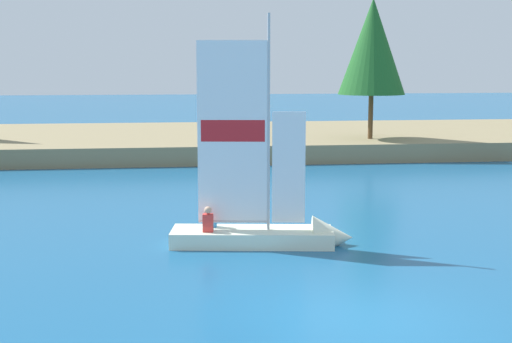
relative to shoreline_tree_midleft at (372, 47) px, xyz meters
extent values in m
plane|color=#195684|center=(-6.84, -23.48, -5.79)|extent=(200.00, 200.00, 0.00)
cube|color=#897A56|center=(-6.84, 4.48, -5.31)|extent=(80.00, 14.36, 0.95)
cylinder|color=brown|center=(0.00, 0.00, -3.66)|extent=(0.25, 0.25, 2.35)
cone|color=#1E5B23|center=(0.00, 0.00, 0.01)|extent=(3.52, 3.52, 4.99)
cube|color=silver|center=(-8.31, -17.62, -5.57)|extent=(4.55, 1.91, 0.43)
cone|color=silver|center=(-6.13, -17.92, -5.57)|extent=(1.25, 1.33, 1.19)
cylinder|color=#B7B7BC|center=(-7.88, -17.68, -2.46)|extent=(0.08, 0.08, 5.81)
cube|color=white|center=(-8.82, -17.55, -2.68)|extent=(1.90, 0.29, 4.85)
cube|color=red|center=(-8.82, -17.55, -2.65)|extent=(1.71, 0.27, 0.58)
cube|color=white|center=(-7.33, -17.75, -3.65)|extent=(0.89, 0.15, 3.02)
cylinder|color=#B7B7BC|center=(-8.82, -17.55, -5.14)|extent=(1.90, 0.32, 0.06)
cube|color=red|center=(-9.53, -17.75, -5.11)|extent=(0.30, 0.24, 0.49)
sphere|color=tan|center=(-9.53, -17.75, -4.76)|extent=(0.20, 0.20, 0.20)
cube|color=#338CCC|center=(-9.40, -17.18, -5.07)|extent=(0.30, 0.24, 0.57)
sphere|color=tan|center=(-9.40, -17.18, -4.67)|extent=(0.20, 0.20, 0.20)
camera|label=1|loc=(-10.40, -36.23, -0.85)|focal=49.24mm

